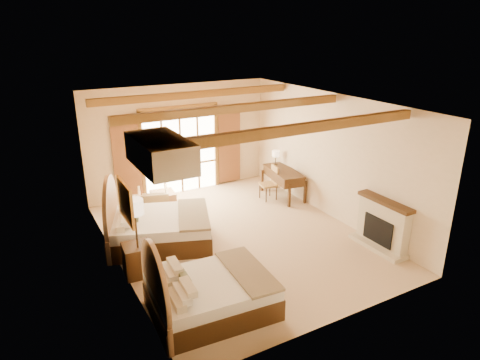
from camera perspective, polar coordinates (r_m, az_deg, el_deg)
floor at (r=10.25m, az=-0.40°, el=-7.64°), size 7.00×7.00×0.00m
wall_back at (r=12.67m, az=-8.08°, el=5.37°), size 5.50×0.00×5.50m
wall_left at (r=8.72m, az=-16.49°, el=-2.08°), size 0.00×7.00×7.00m
wall_right at (r=11.13m, az=12.11°, el=3.08°), size 0.00×7.00×7.00m
ceiling at (r=9.21m, az=-0.45°, el=10.28°), size 7.00×7.00×0.00m
ceiling_beams at (r=9.23m, az=-0.45°, el=9.54°), size 5.39×4.60×0.18m
french_doors at (r=12.71m, az=-7.90°, el=3.79°), size 3.95×0.08×2.60m
fireplace at (r=10.10m, az=18.41°, el=-5.96°), size 0.46×1.40×1.16m
painting at (r=7.99m, az=-15.02°, el=-2.81°), size 0.06×0.95×0.75m
canopy_valance at (r=6.54m, az=-10.57°, el=3.62°), size 0.70×1.40×0.45m
bed_near at (r=7.62m, az=-4.88°, el=-14.84°), size 2.16×1.69×1.36m
bed_far at (r=9.92m, az=-11.49°, el=-6.17°), size 2.79×2.36×1.48m
nightstand at (r=8.95m, az=-13.47°, el=-10.29°), size 0.58×0.58×0.65m
floor_lamp at (r=8.38m, az=-13.89°, el=-4.14°), size 0.35×0.35×1.66m
armchair at (r=11.54m, az=-11.45°, el=-2.82°), size 0.95×0.97×0.72m
ottoman at (r=11.95m, az=-10.19°, el=-2.62°), size 0.68×0.68×0.45m
desk at (r=12.48m, az=5.75°, el=-0.33°), size 0.89×1.61×0.82m
desk_chair at (r=12.34m, az=3.87°, el=-1.18°), size 0.51×0.51×0.99m
desk_lamp at (r=12.76m, az=4.78°, el=3.46°), size 0.21×0.21×0.42m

